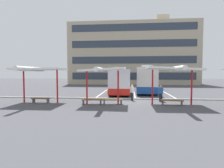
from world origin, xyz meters
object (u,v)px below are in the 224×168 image
at_px(waiting_passenger_0, 132,92).
at_px(bench_0, 41,99).
at_px(waiting_shelter_1, 102,71).
at_px(waiting_passenger_1, 161,92).
at_px(coach_bus_0, 120,81).
at_px(bench_2, 113,100).
at_px(waiting_shelter_2, 173,69).
at_px(waiting_shelter_0, 39,70).
at_px(bench_1, 92,100).
at_px(coach_bus_1, 147,80).
at_px(bench_3, 172,101).

bearing_deg(waiting_passenger_0, bench_0, -165.82).
xyz_separation_m(waiting_shelter_1, waiting_passenger_1, (5.34, 2.26, -2.05)).
height_order(coach_bus_0, bench_2, coach_bus_0).
relative_size(bench_0, waiting_shelter_2, 0.31).
xyz_separation_m(coach_bus_0, waiting_shelter_2, (4.92, -10.05, 1.40)).
bearing_deg(waiting_passenger_0, bench_2, -126.68).
distance_m(coach_bus_0, waiting_shelter_0, 12.29).
distance_m(waiting_shelter_1, waiting_passenger_1, 6.15).
distance_m(bench_1, waiting_passenger_0, 4.31).
xyz_separation_m(bench_0, bench_1, (4.85, -0.32, 0.00)).
relative_size(coach_bus_1, waiting_shelter_2, 2.24).
height_order(bench_0, waiting_passenger_1, waiting_passenger_1).
bearing_deg(waiting_passenger_1, waiting_passenger_0, 173.04).
bearing_deg(bench_3, waiting_shelter_1, -176.61).
relative_size(bench_2, waiting_shelter_2, 0.34).
xyz_separation_m(waiting_shelter_1, bench_2, (0.90, 0.29, -2.59)).
bearing_deg(coach_bus_0, waiting_passenger_0, -78.59).
bearing_deg(coach_bus_0, bench_3, -63.73).
bearing_deg(bench_0, waiting_passenger_0, 14.18).
bearing_deg(waiting_shelter_2, waiting_passenger_0, 145.28).
distance_m(bench_0, bench_3, 11.72).
distance_m(bench_2, waiting_passenger_1, 4.88).
bearing_deg(coach_bus_1, waiting_passenger_0, -103.62).
height_order(waiting_shelter_0, waiting_shelter_2, waiting_shelter_2).
bearing_deg(bench_1, bench_3, 1.66).
distance_m(waiting_shelter_0, bench_3, 12.02).
relative_size(waiting_shelter_2, waiting_passenger_1, 3.48).
height_order(waiting_shelter_0, bench_0, waiting_shelter_0).
bearing_deg(waiting_shelter_2, coach_bus_1, 95.38).
distance_m(waiting_shelter_1, bench_1, 2.74).
xyz_separation_m(waiting_shelter_0, waiting_shelter_2, (11.72, 0.09, 0.01)).
relative_size(waiting_shelter_0, bench_1, 2.84).
distance_m(waiting_shelter_1, bench_2, 2.76).
distance_m(waiting_shelter_0, waiting_passenger_1, 11.48).
height_order(bench_0, waiting_shelter_2, waiting_shelter_2).
relative_size(coach_bus_1, bench_1, 6.52).
xyz_separation_m(bench_2, bench_3, (5.07, 0.07, 0.00)).
xyz_separation_m(waiting_shelter_0, bench_1, (4.85, -0.02, -2.67)).
bearing_deg(waiting_passenger_1, bench_2, -156.07).
xyz_separation_m(coach_bus_1, waiting_shelter_0, (-10.62, -11.74, 1.25)).
distance_m(bench_0, waiting_passenger_0, 8.65).
height_order(waiting_shelter_1, bench_1, waiting_shelter_1).
bearing_deg(coach_bus_1, coach_bus_0, -157.24).
xyz_separation_m(coach_bus_1, waiting_shelter_1, (-4.87, -11.92, 1.17)).
height_order(bench_2, bench_3, same).
relative_size(coach_bus_1, waiting_shelter_0, 2.30).
bearing_deg(bench_2, bench_1, -175.75).
bearing_deg(bench_0, bench_1, -3.79).
relative_size(waiting_shelter_1, waiting_passenger_0, 2.79).
bearing_deg(waiting_shelter_2, bench_0, 178.96).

